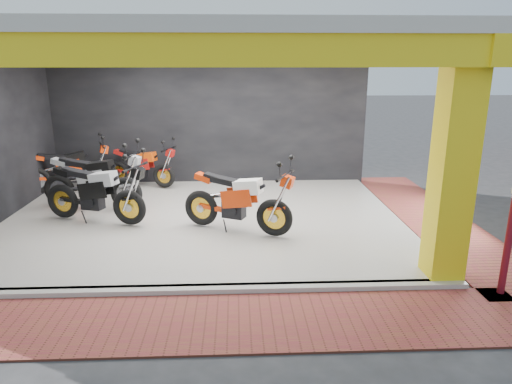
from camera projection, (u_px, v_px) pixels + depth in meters
ground at (195, 263)px, 7.45m from camera, size 80.00×80.00×0.00m
showroom_floor at (203, 220)px, 9.36m from camera, size 8.00×6.00×0.10m
showroom_ceiling at (197, 38)px, 8.40m from camera, size 8.40×6.40×0.20m
back_wall at (209, 119)px, 11.88m from camera, size 8.20×0.20×3.50m
corner_column at (453, 166)px, 6.42m from camera, size 0.50×0.50×3.50m
header_beam_front at (178, 50)px, 5.60m from camera, size 8.40×0.30×0.40m
header_beam_right at (409, 55)px, 8.65m from camera, size 0.30×6.40×0.40m
floor_kerb at (189, 290)px, 6.46m from camera, size 8.00×0.20×0.10m
paver_front at (183, 322)px, 5.72m from camera, size 9.00×1.40×0.03m
paver_right at (432, 218)px, 9.58m from camera, size 1.40×7.00×0.03m
moto_hero at (275, 200)px, 8.11m from camera, size 2.46×1.75×1.41m
moto_row_a at (128, 191)px, 8.69m from camera, size 2.48×1.56×1.42m
moto_row_b at (125, 178)px, 9.62m from camera, size 2.50×1.33×1.45m
moto_row_c at (163, 165)px, 11.38m from camera, size 2.13×1.36×1.22m
moto_row_d at (96, 163)px, 11.36m from camera, size 2.28×1.54×1.31m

